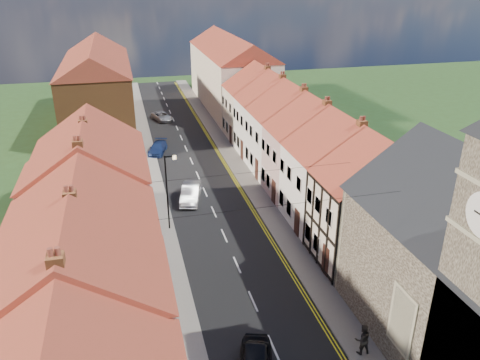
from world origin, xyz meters
The scene contains 20 objects.
road centered at (0.00, 30.00, 0.01)m, with size 7.00×90.00×0.02m, color black.
pavement_left centered at (-4.40, 30.00, 0.06)m, with size 1.80×90.00×0.12m, color gray.
pavement_right centered at (4.40, 30.00, 0.06)m, with size 1.80×90.00×0.12m, color gray.
cottage_r_tudor centered at (9.27, 12.70, 4.47)m, with size 8.30×5.20×9.00m.
cottage_r_white_near centered at (9.30, 18.10, 4.47)m, with size 8.30×6.00×9.00m.
cottage_r_cream_mid centered at (9.30, 23.50, 4.48)m, with size 8.30×5.20×9.00m.
cottage_r_pink centered at (9.30, 28.90, 4.47)m, with size 8.30×6.00×9.00m.
cottage_r_white_far centered at (9.30, 34.30, 4.48)m, with size 8.30×5.20×9.00m.
cottage_r_cream_far centered at (9.30, 39.70, 4.47)m, with size 8.30×6.00×9.00m.
cottage_l_cream centered at (-9.30, 5.55, 4.52)m, with size 8.30×6.30×9.10m.
cottage_l_white centered at (-9.30, 11.95, 4.37)m, with size 8.30×6.90×8.80m.
cottage_l_brick_mid centered at (-9.30, 18.05, 4.53)m, with size 8.30×5.70×9.10m.
cottage_l_pink centered at (-9.30, 23.85, 4.37)m, with size 8.30×6.30×8.80m.
block_right_far centered at (9.30, 55.00, 5.29)m, with size 8.30×24.20×10.50m.
block_left_far centered at (-9.30, 50.00, 5.29)m, with size 8.30×24.20×10.50m.
lamppost centered at (-3.81, 20.00, 3.54)m, with size 0.88×0.15×6.00m.
car_mid centered at (-1.50, 24.65, 0.70)m, with size 1.49×4.28×1.41m, color #B0B2B8.
car_far centered at (-3.20, 37.40, 0.57)m, with size 1.60×3.93×1.14m, color navy.
car_distant centered at (-1.50, 50.00, 0.56)m, with size 1.85×4.01×1.11m, color #A7A8AF.
pedestrian_right centered at (4.26, 4.49, 0.99)m, with size 0.85×0.66×1.74m, color black.
Camera 1 is at (-6.44, -12.02, 18.12)m, focal length 35.00 mm.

